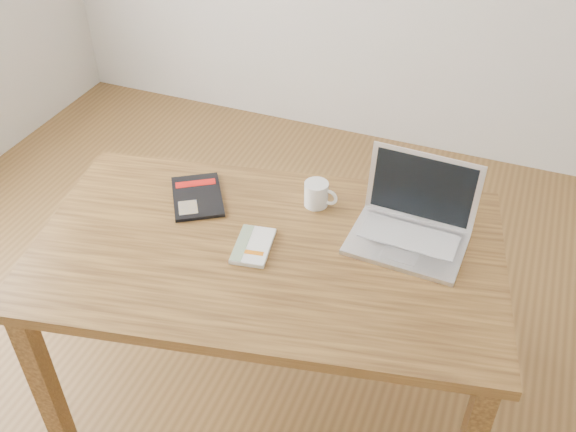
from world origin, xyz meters
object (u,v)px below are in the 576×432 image
(coffee_mug, at_px, (317,194))
(desk, at_px, (268,267))
(black_guidebook, at_px, (197,196))
(laptop, at_px, (412,223))
(white_guidebook, at_px, (253,246))

(coffee_mug, bearing_deg, desk, -102.04)
(black_guidebook, relative_size, laptop, 0.80)
(white_guidebook, bearing_deg, laptop, 18.10)
(white_guidebook, height_order, black_guidebook, white_guidebook)
(white_guidebook, relative_size, coffee_mug, 1.65)
(black_guidebook, xyz_separation_m, coffee_mug, (0.41, 0.12, 0.04))
(laptop, bearing_deg, desk, -149.30)
(desk, distance_m, coffee_mug, 0.32)
(desk, distance_m, laptop, 0.50)
(desk, xyz_separation_m, laptop, (0.42, 0.22, 0.14))
(desk, bearing_deg, white_guidebook, -165.56)
(black_guidebook, distance_m, laptop, 0.77)
(desk, relative_size, laptop, 4.34)
(laptop, bearing_deg, white_guidebook, -149.51)
(black_guidebook, bearing_deg, desk, -57.00)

